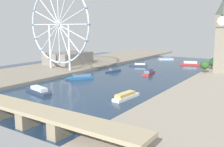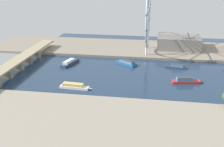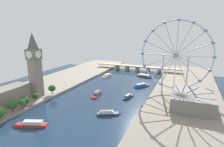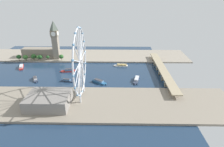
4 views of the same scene
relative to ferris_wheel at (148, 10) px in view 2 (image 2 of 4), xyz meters
name	(u,v)px [view 2 (image 2 of 4)]	position (x,y,z in m)	size (l,w,h in m)	color
ground_plane	(187,79)	(-88.63, -45.15, -55.87)	(380.27, 380.27, 0.00)	#1E334C
riverbank_left	(200,133)	(-193.77, -45.15, -54.37)	(90.00, 520.00, 3.00)	gray
riverbank_right	(182,50)	(16.51, -45.15, -54.37)	(90.00, 520.00, 3.00)	gray
ferris_wheel	(148,10)	(0.00, 0.00, 0.00)	(96.67, 3.20, 101.19)	silver
riverside_hall	(179,42)	(24.59, -40.90, -44.85)	(45.35, 56.05, 16.04)	gray
river_bridge	(16,63)	(-88.63, 136.21, -48.08)	(192.27, 15.35, 10.88)	tan
tour_boat_1	(176,67)	(-54.94, -35.30, -53.86)	(9.11, 25.25, 4.95)	#2D384C
tour_boat_2	(70,62)	(-59.85, 85.23, -53.66)	(36.67, 14.10, 5.43)	#2D384C
tour_boat_3	(186,81)	(-98.66, -42.91, -53.48)	(11.31, 31.36, 5.90)	#B22D28
tour_boat_4	(126,63)	(-50.72, 20.77, -53.47)	(21.44, 27.46, 5.63)	#235684
tour_boat_6	(74,86)	(-128.99, 59.84, -53.75)	(8.61, 32.23, 4.93)	white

